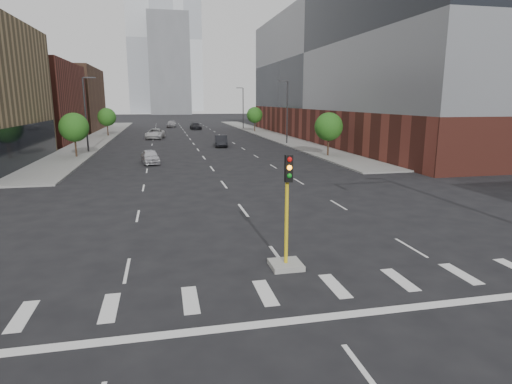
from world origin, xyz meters
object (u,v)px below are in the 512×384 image
object	(u,v)px
median_traffic_signal	(286,244)
car_near_left	(150,157)
car_deep_right	(196,126)
car_far_left	(155,134)
car_mid_right	(221,141)
car_distant	(172,124)

from	to	relation	value
median_traffic_signal	car_near_left	distance (m)	30.21
median_traffic_signal	car_near_left	size ratio (longest dim) A/B	1.05
car_near_left	car_deep_right	bearing A→B (deg)	73.39
car_deep_right	median_traffic_signal	bearing A→B (deg)	-96.61
median_traffic_signal	car_near_left	world-z (taller)	median_traffic_signal
car_far_left	car_near_left	bearing A→B (deg)	-82.35
median_traffic_signal	car_deep_right	xyz separation A→B (m)	(2.75, 80.52, -0.23)
car_mid_right	car_deep_right	world-z (taller)	car_mid_right
median_traffic_signal	car_mid_right	size ratio (longest dim) A/B	0.93
car_near_left	car_deep_right	xyz separation A→B (m)	(8.52, 50.86, 0.03)
car_near_left	car_mid_right	distance (m)	17.46
car_far_left	car_deep_right	bearing A→B (deg)	76.28
car_near_left	car_far_left	xyz separation A→B (m)	(0.10, 29.57, 0.10)
car_mid_right	median_traffic_signal	bearing A→B (deg)	-88.88
median_traffic_signal	car_far_left	size ratio (longest dim) A/B	0.75
car_far_left	car_distant	distance (m)	30.43
median_traffic_signal	car_distant	distance (m)	89.49
median_traffic_signal	car_mid_right	world-z (taller)	median_traffic_signal
median_traffic_signal	car_near_left	xyz separation A→B (m)	(-5.77, 29.66, -0.26)
car_far_left	median_traffic_signal	bearing A→B (deg)	-76.69
car_distant	car_deep_right	bearing A→B (deg)	-53.04
median_traffic_signal	car_mid_right	distance (m)	44.60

